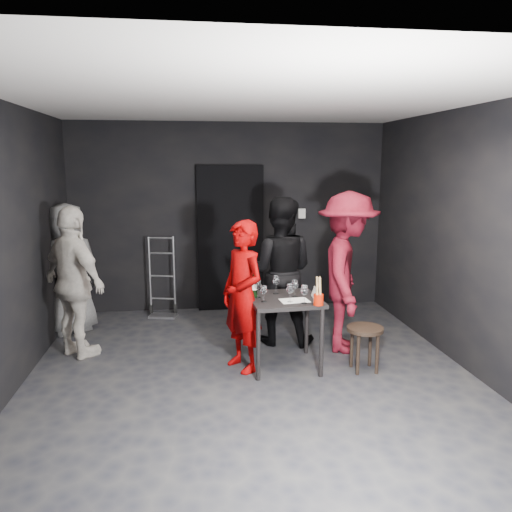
{
  "coord_description": "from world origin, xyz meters",
  "views": [
    {
      "loc": [
        -0.59,
        -4.68,
        2.14
      ],
      "look_at": [
        0.08,
        0.25,
        1.2
      ],
      "focal_mm": 35.0,
      "sensor_mm": 36.0,
      "label": 1
    }
  ],
  "objects": [
    {
      "name": "bystander_grey",
      "position": [
        -2.1,
        1.68,
        0.91
      ],
      "size": [
        1.0,
        0.92,
        1.81
      ],
      "primitive_type": "imported",
      "rotation": [
        0.0,
        0.0,
        3.79
      ],
      "color": "slate",
      "rests_on": "floor"
    },
    {
      "name": "tasting_mat",
      "position": [
        0.46,
        0.12,
        0.75
      ],
      "size": [
        0.31,
        0.22,
        0.0
      ],
      "primitive_type": "cube",
      "rotation": [
        0.0,
        0.0,
        0.11
      ],
      "color": "white",
      "rests_on": "tasting_table"
    },
    {
      "name": "server_red",
      "position": [
        -0.06,
        0.25,
        0.82
      ],
      "size": [
        0.63,
        0.71,
        1.64
      ],
      "primitive_type": "imported",
      "rotation": [
        0.0,
        0.0,
        -1.06
      ],
      "color": "#8E0000",
      "rests_on": "floor"
    },
    {
      "name": "wine_glass_c",
      "position": [
        0.32,
        0.42,
        0.86
      ],
      "size": [
        0.09,
        0.09,
        0.22
      ],
      "primitive_type": null,
      "rotation": [
        0.0,
        0.0,
        -0.14
      ],
      "color": "white",
      "rests_on": "tasting_table"
    },
    {
      "name": "woman_black",
      "position": [
        0.46,
        0.98,
        1.02
      ],
      "size": [
        1.1,
        0.79,
        2.04
      ],
      "primitive_type": "imported",
      "rotation": [
        0.0,
        0.0,
        2.86
      ],
      "color": "black",
      "rests_on": "floor"
    },
    {
      "name": "tasting_table",
      "position": [
        0.38,
        0.25,
        0.65
      ],
      "size": [
        0.72,
        0.72,
        0.75
      ],
      "rotation": [
        0.0,
        0.0,
        0.06
      ],
      "color": "black",
      "rests_on": "floor"
    },
    {
      "name": "wallbox_lower",
      "position": [
        1.05,
        2.45,
        1.4
      ],
      "size": [
        0.1,
        0.06,
        0.14
      ],
      "primitive_type": "cube",
      "color": "#B7B7B2",
      "rests_on": "wall_back"
    },
    {
      "name": "wallbox_upper",
      "position": [
        0.85,
        2.45,
        1.45
      ],
      "size": [
        0.12,
        0.06,
        0.12
      ],
      "primitive_type": "cube",
      "color": "#B7B7B2",
      "rests_on": "wall_back"
    },
    {
      "name": "wine_bottle",
      "position": [
        0.07,
        0.32,
        0.86
      ],
      "size": [
        0.07,
        0.07,
        0.3
      ],
      "rotation": [
        0.0,
        0.0,
        -0.1
      ],
      "color": "black",
      "rests_on": "tasting_table"
    },
    {
      "name": "bystander_cream",
      "position": [
        -1.84,
        0.83,
        0.94
      ],
      "size": [
        1.15,
        1.16,
        1.89
      ],
      "primitive_type": "imported",
      "rotation": [
        0.0,
        0.0,
        2.35
      ],
      "color": "silver",
      "rests_on": "floor"
    },
    {
      "name": "stool",
      "position": [
        1.18,
        0.02,
        0.38
      ],
      "size": [
        0.37,
        0.37,
        0.47
      ],
      "rotation": [
        0.0,
        0.0,
        0.18
      ],
      "color": "#302217",
      "rests_on": "floor"
    },
    {
      "name": "reserved_card",
      "position": [
        0.69,
        0.23,
        0.8
      ],
      "size": [
        0.09,
        0.14,
        0.1
      ],
      "primitive_type": null,
      "rotation": [
        0.0,
        0.0,
        -0.05
      ],
      "color": "white",
      "rests_on": "tasting_table"
    },
    {
      "name": "hand_truck",
      "position": [
        -0.98,
        2.24,
        0.21
      ],
      "size": [
        0.38,
        0.33,
        1.12
      ],
      "rotation": [
        0.0,
        0.0,
        -0.22
      ],
      "color": "#B2B2B7",
      "rests_on": "floor"
    },
    {
      "name": "floor",
      "position": [
        0.0,
        0.0,
        0.0
      ],
      "size": [
        4.5,
        5.0,
        0.02
      ],
      "primitive_type": "cube",
      "color": "black",
      "rests_on": "ground"
    },
    {
      "name": "doorway",
      "position": [
        0.0,
        2.44,
        1.05
      ],
      "size": [
        0.95,
        0.1,
        2.1
      ],
      "primitive_type": "cube",
      "color": "black",
      "rests_on": "ground"
    },
    {
      "name": "wall_front",
      "position": [
        0.0,
        -2.5,
        1.35
      ],
      "size": [
        4.5,
        0.04,
        2.7
      ],
      "primitive_type": "cube",
      "color": "black",
      "rests_on": "ground"
    },
    {
      "name": "breadstick_cup",
      "position": [
        0.66,
        -0.06,
        0.89
      ],
      "size": [
        0.1,
        0.1,
        0.31
      ],
      "rotation": [
        0.0,
        0.0,
        0.17
      ],
      "color": "#B51A05",
      "rests_on": "tasting_table"
    },
    {
      "name": "wine_glass_d",
      "position": [
        0.4,
        0.07,
        0.86
      ],
      "size": [
        0.11,
        0.11,
        0.21
      ],
      "primitive_type": null,
      "rotation": [
        0.0,
        0.0,
        0.43
      ],
      "color": "white",
      "rests_on": "tasting_table"
    },
    {
      "name": "ceiling",
      "position": [
        0.0,
        0.0,
        2.7
      ],
      "size": [
        4.5,
        5.0,
        0.02
      ],
      "primitive_type": "cube",
      "color": "silver",
      "rests_on": "ground"
    },
    {
      "name": "man_maroon",
      "position": [
        1.17,
        0.63,
        1.11
      ],
      "size": [
        1.05,
        1.57,
        2.22
      ],
      "primitive_type": "imported",
      "rotation": [
        0.0,
        0.0,
        1.28
      ],
      "color": "maroon",
      "rests_on": "floor"
    },
    {
      "name": "wine_glass_a",
      "position": [
        0.14,
        0.12,
        0.84
      ],
      "size": [
        0.08,
        0.08,
        0.19
      ],
      "primitive_type": null,
      "rotation": [
        0.0,
        0.0,
        0.16
      ],
      "color": "white",
      "rests_on": "tasting_table"
    },
    {
      "name": "wall_right",
      "position": [
        2.25,
        0.0,
        1.35
      ],
      "size": [
        0.04,
        5.0,
        2.7
      ],
      "primitive_type": "cube",
      "color": "black",
      "rests_on": "ground"
    },
    {
      "name": "wall_left",
      "position": [
        -2.25,
        0.0,
        1.35
      ],
      "size": [
        0.04,
        5.0,
        2.7
      ],
      "primitive_type": "cube",
      "color": "black",
      "rests_on": "ground"
    },
    {
      "name": "wine_glass_e",
      "position": [
        0.53,
        0.01,
        0.85
      ],
      "size": [
        0.1,
        0.1,
        0.21
      ],
      "primitive_type": null,
      "rotation": [
        0.0,
        0.0,
        0.25
      ],
      "color": "white",
      "rests_on": "tasting_table"
    },
    {
      "name": "wine_glass_b",
      "position": [
        0.1,
        0.28,
        0.85
      ],
      "size": [
        0.09,
        0.09,
        0.21
      ],
      "primitive_type": null,
      "rotation": [
        0.0,
        0.0,
        -0.09
      ],
      "color": "white",
      "rests_on": "tasting_table"
    },
    {
      "name": "wall_back",
      "position": [
        0.0,
        2.5,
        1.35
      ],
      "size": [
        4.5,
        0.04,
        2.7
      ],
      "primitive_type": "cube",
      "color": "black",
      "rests_on": "ground"
    },
    {
      "name": "wine_glass_f",
      "position": [
        0.49,
        0.26,
        0.85
      ],
      "size": [
        0.09,
        0.09,
        0.2
      ],
      "primitive_type": null,
      "rotation": [
        0.0,
        0.0,
        -0.21
      ],
      "color": "white",
      "rests_on": "tasting_table"
    }
  ]
}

